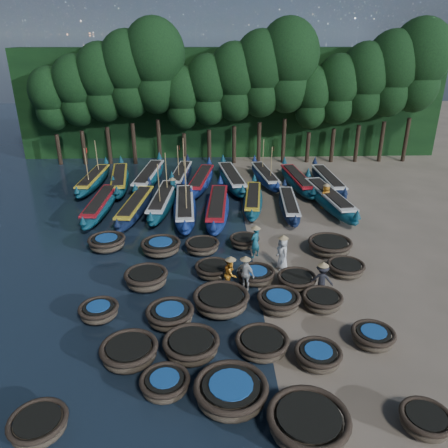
{
  "coord_description": "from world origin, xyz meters",
  "views": [
    {
      "loc": [
        -2.26,
        -19.88,
        11.08
      ],
      "look_at": [
        -1.46,
        2.59,
        1.3
      ],
      "focal_mm": 35.0,
      "sensor_mm": 36.0,
      "label": 1
    }
  ],
  "objects_px": {
    "long_boat_7": "(289,205)",
    "fisherman_4": "(245,273)",
    "coracle_15": "(146,278)",
    "fisherman_2": "(231,273)",
    "coracle_6": "(191,346)",
    "long_boat_9": "(94,180)",
    "coracle_12": "(221,301)",
    "long_boat_5": "(217,207)",
    "coracle_21": "(161,247)",
    "fisherman_6": "(326,196)",
    "coracle_23": "(244,241)",
    "coracle_10": "(99,311)",
    "coracle_18": "(297,280)",
    "long_boat_10": "(120,180)",
    "coracle_8": "(318,356)",
    "coracle_20": "(107,243)",
    "coracle_4": "(425,421)",
    "coracle_3": "(308,423)",
    "long_boat_15": "(265,176)",
    "coracle_0": "(39,425)",
    "coracle_1": "(165,384)",
    "coracle_22": "(202,246)",
    "long_boat_8": "(329,199)",
    "coracle_13": "(279,302)",
    "long_boat_13": "(201,181)",
    "coracle_9": "(373,337)",
    "fisherman_0": "(283,252)",
    "long_boat_1": "(101,205)",
    "coracle_14": "(322,301)",
    "long_boat_12": "(181,176)",
    "long_boat_3": "(163,201)",
    "long_boat_16": "(297,180)",
    "long_boat_14": "(232,179)",
    "fisherman_5": "(173,189)",
    "long_boat_6": "(253,200)",
    "coracle_17": "(256,275)",
    "coracle_11": "(170,315)",
    "long_boat_2": "(136,207)",
    "long_boat_17": "(328,181)",
    "coracle_2": "(231,392)",
    "coracle_5": "(129,352)",
    "coracle_16": "(213,269)",
    "coracle_24": "(330,246)",
    "long_boat_11": "(149,177)"
  },
  "relations": [
    {
      "from": "long_boat_7",
      "to": "fisherman_4",
      "type": "bearing_deg",
      "value": -107.08
    },
    {
      "from": "coracle_15",
      "to": "fisherman_2",
      "type": "distance_m",
      "value": 4.02
    },
    {
      "from": "coracle_6",
      "to": "long_boat_9",
      "type": "xyz_separation_m",
      "value": [
        -8.36,
        20.14,
        0.12
      ]
    },
    {
      "from": "coracle_12",
      "to": "long_boat_5",
      "type": "bearing_deg",
      "value": 89.6
    },
    {
      "from": "coracle_21",
      "to": "fisherman_6",
      "type": "xyz_separation_m",
      "value": [
        10.7,
        6.5,
        0.48
      ]
    },
    {
      "from": "coracle_23",
      "to": "coracle_10",
      "type": "bearing_deg",
      "value": -135.45
    },
    {
      "from": "coracle_18",
      "to": "long_boat_10",
      "type": "xyz_separation_m",
      "value": [
        -11.13,
        15.41,
        0.2
      ]
    },
    {
      "from": "long_boat_7",
      "to": "coracle_8",
      "type": "bearing_deg",
      "value": -91.81
    },
    {
      "from": "coracle_20",
      "to": "fisherman_4",
      "type": "bearing_deg",
      "value": -31.19
    },
    {
      "from": "coracle_15",
      "to": "coracle_4",
      "type": "bearing_deg",
      "value": -41.99
    },
    {
      "from": "coracle_3",
      "to": "fisherman_6",
      "type": "xyz_separation_m",
      "value": [
        5.17,
        18.57,
        0.43
      ]
    },
    {
      "from": "long_boat_7",
      "to": "long_boat_15",
      "type": "distance_m",
      "value": 6.56
    },
    {
      "from": "coracle_0",
      "to": "long_boat_10",
      "type": "distance_m",
      "value": 23.48
    },
    {
      "from": "fisherman_4",
      "to": "fisherman_6",
      "type": "relative_size",
      "value": 0.99
    },
    {
      "from": "coracle_4",
      "to": "coracle_21",
      "type": "height_order",
      "value": "coracle_21"
    },
    {
      "from": "coracle_1",
      "to": "coracle_22",
      "type": "relative_size",
      "value": 0.92
    },
    {
      "from": "coracle_8",
      "to": "long_boat_8",
      "type": "height_order",
      "value": "long_boat_8"
    },
    {
      "from": "coracle_8",
      "to": "coracle_13",
      "type": "height_order",
      "value": "coracle_13"
    },
    {
      "from": "coracle_0",
      "to": "long_boat_13",
      "type": "relative_size",
      "value": 0.26
    },
    {
      "from": "coracle_9",
      "to": "fisherman_0",
      "type": "relative_size",
      "value": 1.0
    },
    {
      "from": "long_boat_1",
      "to": "long_boat_8",
      "type": "xyz_separation_m",
      "value": [
        15.61,
        0.44,
        0.06
      ]
    },
    {
      "from": "coracle_8",
      "to": "coracle_14",
      "type": "relative_size",
      "value": 1.0
    },
    {
      "from": "long_boat_7",
      "to": "fisherman_4",
      "type": "distance_m",
      "value": 10.45
    },
    {
      "from": "coracle_4",
      "to": "long_boat_12",
      "type": "distance_m",
      "value": 26.24
    },
    {
      "from": "long_boat_3",
      "to": "long_boat_7",
      "type": "bearing_deg",
      "value": -1.39
    },
    {
      "from": "long_boat_8",
      "to": "long_boat_16",
      "type": "xyz_separation_m",
      "value": [
        -1.38,
        4.36,
        -0.05
      ]
    },
    {
      "from": "long_boat_14",
      "to": "fisherman_5",
      "type": "xyz_separation_m",
      "value": [
        -4.42,
        -3.01,
        0.24
      ]
    },
    {
      "from": "long_boat_6",
      "to": "fisherman_2",
      "type": "height_order",
      "value": "fisherman_2"
    },
    {
      "from": "coracle_20",
      "to": "long_boat_6",
      "type": "distance_m",
      "value": 10.83
    },
    {
      "from": "coracle_17",
      "to": "long_boat_14",
      "type": "xyz_separation_m",
      "value": [
        -0.41,
        14.81,
        0.22
      ]
    },
    {
      "from": "coracle_11",
      "to": "long_boat_16",
      "type": "bearing_deg",
      "value": 63.81
    },
    {
      "from": "long_boat_2",
      "to": "long_boat_8",
      "type": "height_order",
      "value": "long_boat_8"
    },
    {
      "from": "long_boat_17",
      "to": "coracle_15",
      "type": "bearing_deg",
      "value": -132.99
    },
    {
      "from": "coracle_4",
      "to": "long_boat_7",
      "type": "relative_size",
      "value": 0.23
    },
    {
      "from": "coracle_15",
      "to": "long_boat_3",
      "type": "xyz_separation_m",
      "value": [
        -0.16,
        10.28,
        0.1
      ]
    },
    {
      "from": "coracle_17",
      "to": "long_boat_8",
      "type": "bearing_deg",
      "value": 58.27
    },
    {
      "from": "coracle_2",
      "to": "fisherman_4",
      "type": "distance_m",
      "value": 6.97
    },
    {
      "from": "coracle_10",
      "to": "coracle_13",
      "type": "relative_size",
      "value": 0.96
    },
    {
      "from": "long_boat_5",
      "to": "fisherman_4",
      "type": "xyz_separation_m",
      "value": [
        1.1,
        -9.23,
        0.32
      ]
    },
    {
      "from": "coracle_5",
      "to": "long_boat_3",
      "type": "relative_size",
      "value": 0.3
    },
    {
      "from": "coracle_5",
      "to": "long_boat_7",
      "type": "bearing_deg",
      "value": 60.03
    },
    {
      "from": "long_boat_7",
      "to": "long_boat_8",
      "type": "height_order",
      "value": "long_boat_8"
    },
    {
      "from": "long_boat_14",
      "to": "long_boat_15",
      "type": "distance_m",
      "value": 2.83
    },
    {
      "from": "fisherman_0",
      "to": "long_boat_17",
      "type": "bearing_deg",
      "value": 142.02
    },
    {
      "from": "coracle_16",
      "to": "coracle_24",
      "type": "xyz_separation_m",
      "value": [
        6.43,
        2.26,
        0.07
      ]
    },
    {
      "from": "coracle_15",
      "to": "coracle_23",
      "type": "height_order",
      "value": "coracle_15"
    },
    {
      "from": "long_boat_9",
      "to": "long_boat_15",
      "type": "relative_size",
      "value": 1.06
    },
    {
      "from": "coracle_23",
      "to": "long_boat_11",
      "type": "bearing_deg",
      "value": 120.19
    },
    {
      "from": "long_boat_16",
      "to": "long_boat_17",
      "type": "distance_m",
      "value": 2.41
    },
    {
      "from": "coracle_6",
      "to": "long_boat_15",
      "type": "bearing_deg",
      "value": 75.74
    }
  ]
}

